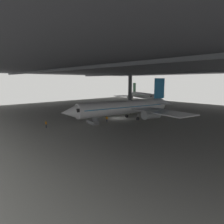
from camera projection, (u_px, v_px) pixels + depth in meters
ground_plane at (118, 118)px, 55.29m from camera, size 110.00×110.00×0.00m
hangar_structure at (149, 68)px, 62.36m from camera, size 121.00×99.00×14.92m
airplane_main at (126, 107)px, 52.49m from camera, size 34.24×35.08×11.07m
boarding_stairs at (93, 121)px, 48.08m from camera, size 4.29×2.11×4.57m
crew_worker_near_nose at (46, 124)px, 43.77m from camera, size 0.55×0.24×1.61m
crew_worker_by_stairs at (107, 119)px, 49.59m from camera, size 0.51×0.35×1.64m
airplane_distant at (142, 95)px, 101.59m from camera, size 26.66×26.76×9.24m
baggage_tug at (128, 112)px, 62.14m from camera, size 1.63×2.38×0.90m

